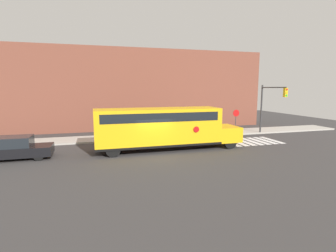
% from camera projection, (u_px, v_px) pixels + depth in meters
% --- Properties ---
extents(ground_plane, '(60.00, 60.00, 0.00)m').
position_uv_depth(ground_plane, '(154.00, 154.00, 18.61)').
color(ground_plane, '#3A3838').
extents(sidewalk_strip, '(44.00, 3.00, 0.15)m').
position_uv_depth(sidewalk_strip, '(138.00, 137.00, 24.78)').
color(sidewalk_strip, '#B2ADA3').
rests_on(sidewalk_strip, ground).
extents(building_backdrop, '(32.00, 4.00, 9.00)m').
position_uv_depth(building_backdrop, '(128.00, 89.00, 30.32)').
color(building_backdrop, brown).
rests_on(building_backdrop, ground).
extents(crosswalk_stripes, '(4.70, 3.20, 0.01)m').
position_uv_depth(crosswalk_stripes, '(251.00, 141.00, 23.07)').
color(crosswalk_stripes, white).
rests_on(crosswalk_stripes, ground).
extents(school_bus, '(11.11, 2.57, 3.16)m').
position_uv_depth(school_bus, '(163.00, 126.00, 19.65)').
color(school_bus, yellow).
rests_on(school_bus, ground).
extents(parked_car, '(4.45, 1.85, 1.51)m').
position_uv_depth(parked_car, '(14.00, 148.00, 17.18)').
color(parked_car, black).
rests_on(parked_car, ground).
extents(stop_sign, '(0.68, 0.10, 2.53)m').
position_uv_depth(stop_sign, '(236.00, 118.00, 26.08)').
color(stop_sign, '#38383A').
rests_on(stop_sign, ground).
extents(traffic_light, '(0.28, 3.58, 4.96)m').
position_uv_depth(traffic_light, '(269.00, 102.00, 25.36)').
color(traffic_light, '#38383A').
rests_on(traffic_light, ground).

